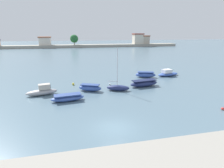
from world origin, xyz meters
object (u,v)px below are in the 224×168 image
moored_boat_3 (118,88)px  mooring_buoy_2 (110,84)px  moored_boat_0 (42,91)px  moored_boat_6 (168,73)px  moored_boat_5 (146,75)px  moored_boat_2 (90,88)px  moored_boat_4 (144,83)px  mooring_buoy_0 (223,109)px  mooring_buoy_1 (73,84)px  moored_boat_1 (68,98)px

moored_boat_3 → mooring_buoy_2: size_ratio=19.67×
moored_boat_0 → moored_boat_6: bearing=4.5°
moored_boat_5 → moored_boat_3: bearing=-117.4°
moored_boat_2 → moored_boat_6: moored_boat_6 is taller
moored_boat_3 → moored_boat_6: size_ratio=1.28×
moored_boat_4 → mooring_buoy_2: size_ratio=15.61×
moored_boat_3 → moored_boat_4: bearing=36.2°
moored_boat_5 → mooring_buoy_0: (2.42, -18.28, -0.39)m
mooring_buoy_0 → mooring_buoy_1: (-17.47, 15.51, 0.03)m
moored_boat_1 → moored_boat_0: bearing=130.3°
moored_boat_0 → moored_boat_4: size_ratio=0.87×
moored_boat_5 → mooring_buoy_1: (-15.04, -2.77, -0.35)m
mooring_buoy_0 → moored_boat_4: bearing=114.3°
moored_boat_0 → moored_boat_3: moored_boat_3 is taller
moored_boat_2 → mooring_buoy_2: size_ratio=11.28×
moored_boat_0 → moored_boat_3: (11.72, -0.43, -0.09)m
mooring_buoy_1 → mooring_buoy_2: size_ratio=1.20×
moored_boat_1 → moored_boat_6: moored_boat_6 is taller
moored_boat_6 → mooring_buoy_2: moored_boat_6 is taller
moored_boat_0 → moored_boat_6: size_ratio=0.88×
moored_boat_3 → mooring_buoy_0: (10.44, -10.54, -0.32)m
moored_boat_0 → moored_boat_1: 5.06m
mooring_buoy_2 → moored_boat_5: bearing=26.3°
moored_boat_3 → moored_boat_6: 15.36m
moored_boat_4 → moored_boat_3: bearing=-172.9°
mooring_buoy_0 → mooring_buoy_2: size_ratio=1.00×
mooring_buoy_0 → moored_boat_1: bearing=157.8°
moored_boat_6 → moored_boat_3: bearing=-161.1°
moored_boat_2 → moored_boat_3: bearing=14.0°
mooring_buoy_0 → moored_boat_6: bearing=81.5°
moored_boat_5 → moored_boat_6: (5.19, 0.11, -0.04)m
moored_boat_6 → mooring_buoy_0: 18.61m
moored_boat_2 → mooring_buoy_1: moored_boat_2 is taller
moored_boat_0 → moored_boat_2: bearing=-9.0°
moored_boat_1 → mooring_buoy_1: size_ratio=11.20×
moored_boat_4 → mooring_buoy_2: moored_boat_4 is taller
moored_boat_0 → mooring_buoy_2: 11.51m
moored_boat_6 → mooring_buoy_1: (-20.23, -2.89, -0.32)m
moored_boat_4 → moored_boat_6: size_ratio=1.01×
moored_boat_3 → mooring_buoy_2: moored_boat_3 is taller
moored_boat_1 → mooring_buoy_1: (0.98, 7.99, -0.23)m
mooring_buoy_1 → moored_boat_2: bearing=-58.3°
moored_boat_4 → mooring_buoy_0: (5.39, -11.92, -0.37)m
moored_boat_2 → mooring_buoy_2: bearing=59.1°
moored_boat_1 → mooring_buoy_1: 8.05m
moored_boat_6 → mooring_buoy_1: size_ratio=12.88×
moored_boat_1 → mooring_buoy_1: bearing=76.2°
moored_boat_3 → moored_boat_4: moored_boat_3 is taller
moored_boat_3 → mooring_buoy_1: size_ratio=16.44×
moored_boat_0 → mooring_buoy_1: bearing=31.9°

